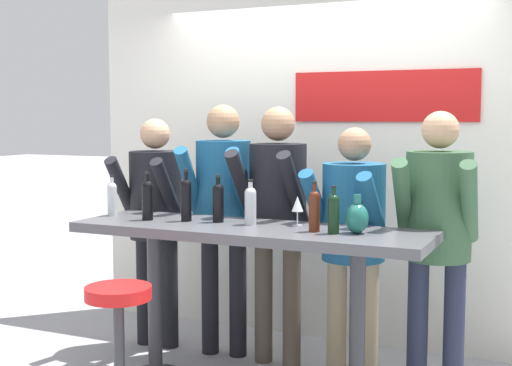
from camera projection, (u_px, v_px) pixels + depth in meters
back_wall at (322, 161)px, 5.34m from camera, size 3.76×0.12×2.68m
tasting_table at (249, 253)px, 4.24m from camera, size 2.16×0.64×1.03m
bar_stool at (119, 334)px, 3.84m from camera, size 0.38×0.38×0.77m
person_far_left at (155, 207)px, 5.14m from camera, size 0.47×0.56×1.66m
person_left at (223, 202)px, 4.93m from camera, size 0.50×0.60×1.76m
person_center_left at (277, 207)px, 4.74m from camera, size 0.46×0.56×1.74m
person_center at (353, 227)px, 4.49m from camera, size 0.51×0.58×1.61m
person_center_right at (438, 221)px, 4.26m from camera, size 0.49×0.58×1.71m
wine_bottle_0 at (334, 212)px, 3.95m from camera, size 0.06×0.06×0.27m
wine_bottle_1 at (218, 201)px, 4.38m from camera, size 0.07×0.07×0.29m
wine_bottle_2 at (147, 198)px, 4.46m from camera, size 0.07×0.07×0.30m
wine_bottle_3 at (314, 209)px, 4.02m from camera, size 0.06×0.06×0.29m
wine_bottle_4 at (112, 197)px, 4.66m from camera, size 0.06×0.06×0.27m
wine_bottle_5 at (186, 198)px, 4.42m from camera, size 0.07×0.07×0.33m
wine_bottle_6 at (250, 204)px, 4.28m from camera, size 0.07×0.07×0.27m
wine_glass_0 at (297, 205)px, 4.23m from camera, size 0.07×0.07×0.18m
decorative_vase at (357, 218)px, 3.96m from camera, size 0.13×0.13×0.22m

